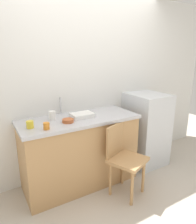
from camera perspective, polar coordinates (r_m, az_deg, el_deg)
name	(u,v)px	position (r m, az deg, el deg)	size (l,w,h in m)	color
ground_plane	(123,204)	(2.68, 6.92, -23.98)	(8.00, 8.00, 0.00)	#BCB2A3
back_wall	(83,86)	(2.94, -4.12, 7.16)	(4.80, 0.10, 2.53)	silver
cabinet_base	(80,152)	(2.79, -5.04, -11.12)	(1.48, 0.60, 0.89)	tan
countertop	(79,119)	(2.61, -5.29, -1.98)	(1.52, 0.64, 0.04)	#B7B7BC
faucet	(61,106)	(2.75, -10.35, 1.66)	(0.02, 0.02, 0.23)	#B7B7BC
refrigerator	(146,129)	(3.35, 13.14, -4.57)	(0.54, 0.61, 1.13)	silver
chair	(123,156)	(2.59, 7.10, -12.16)	(0.52, 0.52, 0.89)	tan
dish_tray	(82,115)	(2.62, -4.46, -0.86)	(0.28, 0.20, 0.05)	white
terracotta_bowl	(68,121)	(2.44, -8.35, -2.40)	(0.14, 0.14, 0.04)	#B25B33
cup_white	(52,115)	(2.56, -12.63, -0.96)	(0.08, 0.08, 0.11)	white
cup_yellow	(30,125)	(2.35, -18.40, -3.33)	(0.08, 0.08, 0.08)	yellow
cup_orange	(46,126)	(2.26, -14.14, -3.79)	(0.07, 0.07, 0.08)	orange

